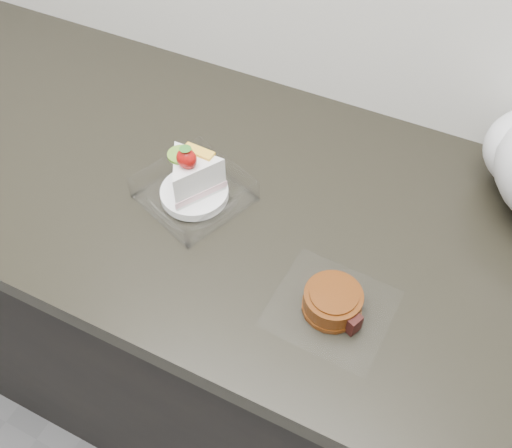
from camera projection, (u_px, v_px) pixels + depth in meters
counter at (230, 319)px, 1.33m from camera, size 2.04×0.64×0.90m
cake_tray at (193, 184)px, 0.94m from camera, size 0.20×0.20×0.12m
mooncake_wrap at (333, 303)px, 0.82m from camera, size 0.18×0.17×0.04m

